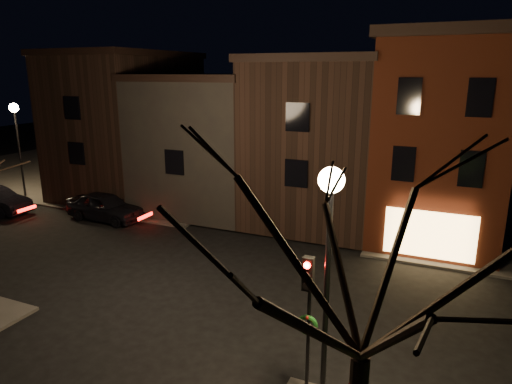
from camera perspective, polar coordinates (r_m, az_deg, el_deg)
ground at (r=19.99m, az=-4.53°, el=-10.90°), size 120.00×120.00×0.00m
sidewalk_far_left at (r=46.66m, az=-14.64°, el=3.69°), size 30.00×30.00×0.12m
corner_building at (r=25.49m, az=22.25°, el=6.37°), size 6.50×8.50×10.50m
row_building_a at (r=27.53m, az=8.54°, el=6.65°), size 7.30×10.30×9.40m
row_building_b at (r=30.30m, az=-4.90°, el=6.54°), size 7.80×10.30×8.40m
row_building_c at (r=34.27m, az=-15.75°, el=8.27°), size 7.30×10.30×9.90m
street_lamp_near at (r=10.69m, az=9.17°, el=-4.36°), size 0.60×0.60×6.48m
street_lamp_far at (r=35.52m, az=-27.81°, el=7.49°), size 0.60×0.60×6.48m
traffic_signal at (r=12.23m, az=6.52°, el=-13.86°), size 0.58×0.38×4.05m
bare_tree_right at (r=7.81m, az=13.95°, el=-4.38°), size 6.40×6.40×8.50m
parked_car_a at (r=28.80m, az=-18.36°, el=-1.73°), size 4.98×2.15×1.68m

